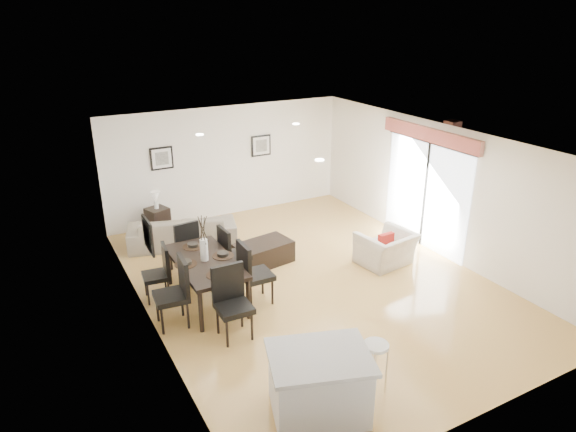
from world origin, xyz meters
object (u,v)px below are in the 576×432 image
dining_chair_wfar (160,270)px  coffee_table (264,253)px  dining_table (205,264)px  dining_chair_wnear (177,288)px  dining_chair_enear (251,270)px  bar_stool (376,351)px  dining_chair_head (231,298)px  armchair (386,249)px  side_table (158,220)px  sofa (182,230)px  kitchen_island (319,384)px  dining_chair_efar (230,251)px  dining_chair_foot (185,244)px

dining_chair_wfar → coffee_table: size_ratio=0.89×
dining_table → dining_chair_wnear: dining_chair_wnear is taller
dining_chair_enear → bar_stool: size_ratio=1.56×
coffee_table → dining_chair_head: bearing=-135.9°
dining_table → coffee_table: bearing=28.8°
armchair → side_table: armchair is taller
dining_chair_head → coffee_table: (1.51, 1.98, -0.42)m
sofa → kitchen_island: (-0.07, -5.73, 0.11)m
dining_chair_head → armchair: bearing=13.1°
dining_chair_wnear → kitchen_island: (0.94, -2.79, -0.21)m
coffee_table → sofa: bearing=116.6°
dining_chair_wfar → kitchen_island: (0.95, -3.73, -0.11)m
dining_chair_enear → dining_table: bearing=55.5°
dining_chair_head → side_table: (0.06, 4.54, -0.35)m
dining_table → dining_chair_wfar: dining_chair_wfar is taller
sofa → dining_chair_head: bearing=100.4°
dining_chair_wfar → dining_chair_head: dining_chair_head is taller
dining_chair_efar → bar_stool: dining_chair_efar is taller
dining_chair_wnear → armchair: bearing=95.9°
dining_chair_foot → kitchen_island: 4.44m
dining_table → dining_chair_enear: dining_chair_enear is taller
armchair → dining_chair_enear: dining_chair_enear is taller
dining_chair_head → side_table: size_ratio=1.97×
dining_chair_head → dining_chair_foot: size_ratio=1.07×
coffee_table → dining_chair_efar: bearing=-165.7°
dining_chair_wnear → dining_chair_wfar: dining_chair_wnear is taller
dining_chair_wfar → bar_stool: dining_chair_wfar is taller
sofa → coffee_table: (1.16, -1.64, -0.11)m
bar_stool → coffee_table: bearing=84.9°
dining_table → dining_chair_enear: size_ratio=1.63×
dining_table → dining_chair_head: 1.15m
sofa → dining_chair_foot: bearing=91.2°
dining_chair_head → sofa: bearing=85.6°
bar_stool → dining_chair_enear: bearing=100.0°
armchair → dining_chair_foot: (-3.63, 1.54, 0.27)m
sofa → dining_chair_enear: bearing=111.7°
dining_table → coffee_table: size_ratio=1.69×
dining_chair_foot → side_table: 2.25m
sofa → dining_chair_efar: size_ratio=2.12×
dining_chair_head → bar_stool: dining_chair_head is taller
armchair → bar_stool: bar_stool is taller
dining_chair_efar → coffee_table: dining_chair_efar is taller
dining_chair_foot → side_table: size_ratio=1.85×
dining_chair_enear → coffee_table: dining_chair_enear is taller
dining_table → dining_chair_enear: 0.80m
sofa → side_table: bearing=-56.9°
dining_table → dining_chair_wfar: size_ratio=1.89×
dining_table → dining_chair_enear: bearing=-35.5°
sofa → kitchen_island: kitchen_island is taller
bar_stool → armchair: bearing=49.2°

